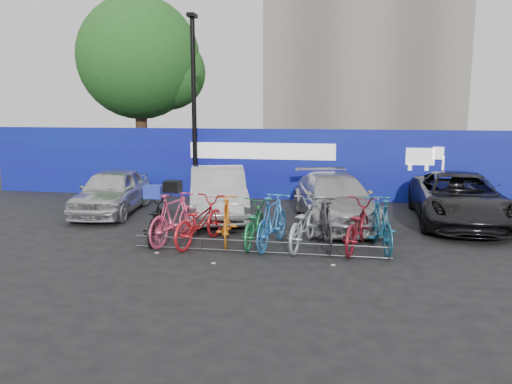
% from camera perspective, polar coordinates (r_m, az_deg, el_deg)
% --- Properties ---
extents(ground, '(100.00, 100.00, 0.00)m').
position_cam_1_polar(ground, '(11.41, 0.82, -6.24)').
color(ground, black).
rests_on(ground, ground).
extents(hoarding, '(22.00, 0.18, 2.40)m').
position_cam_1_polar(hoarding, '(17.03, 4.04, 3.17)').
color(hoarding, '#110B99').
rests_on(hoarding, ground).
extents(tree, '(5.40, 5.20, 7.80)m').
position_cam_1_polar(tree, '(22.63, -12.63, 14.38)').
color(tree, '#382314').
rests_on(tree, ground).
extents(lamppost, '(0.25, 0.50, 6.11)m').
position_cam_1_polar(lamppost, '(16.96, -7.11, 10.09)').
color(lamppost, black).
rests_on(lamppost, ground).
extents(bike_rack, '(5.60, 0.03, 0.30)m').
position_cam_1_polar(bike_rack, '(10.79, 0.32, -6.27)').
color(bike_rack, '#595B60').
rests_on(bike_rack, ground).
extents(car_0, '(2.01, 4.05, 1.33)m').
position_cam_1_polar(car_0, '(15.40, -16.16, 0.08)').
color(car_0, silver).
rests_on(car_0, ground).
extents(car_1, '(2.64, 4.56, 1.42)m').
position_cam_1_polar(car_1, '(14.31, -4.38, -0.07)').
color(car_1, '#B5B6BA').
rests_on(car_1, ground).
extents(car_2, '(2.87, 4.84, 1.31)m').
position_cam_1_polar(car_2, '(13.78, 9.01, -0.77)').
color(car_2, '#B4B3B8').
rests_on(car_2, ground).
extents(car_3, '(2.42, 4.97, 1.36)m').
position_cam_1_polar(car_3, '(14.59, 22.17, -0.70)').
color(car_3, black).
rests_on(car_3, ground).
extents(bike_0, '(1.08, 2.06, 1.03)m').
position_cam_1_polar(bike_0, '(12.00, -11.51, -3.10)').
color(bike_0, black).
rests_on(bike_0, ground).
extents(bike_1, '(1.00, 2.07, 1.20)m').
position_cam_1_polar(bike_1, '(11.73, -9.40, -2.91)').
color(bike_1, '#E24772').
rests_on(bike_1, ground).
extents(bike_2, '(1.23, 2.19, 1.09)m').
position_cam_1_polar(bike_2, '(11.54, -6.49, -3.32)').
color(bike_2, red).
rests_on(bike_2, ground).
extents(bike_3, '(0.87, 1.91, 1.11)m').
position_cam_1_polar(bike_3, '(11.58, -3.39, -3.19)').
color(bike_3, orange).
rests_on(bike_3, ground).
extents(bike_4, '(0.73, 1.93, 1.01)m').
position_cam_1_polar(bike_4, '(11.44, -0.26, -3.59)').
color(bike_4, '#1D773F').
rests_on(bike_4, ground).
extents(bike_5, '(0.93, 2.09, 1.21)m').
position_cam_1_polar(bike_5, '(11.22, 1.88, -3.33)').
color(bike_5, '#276AB9').
rests_on(bike_5, ground).
extents(bike_6, '(1.10, 2.17, 1.09)m').
position_cam_1_polar(bike_6, '(11.29, 5.38, -3.61)').
color(bike_6, '#A9ACB1').
rests_on(bike_6, ground).
extents(bike_7, '(0.86, 1.97, 1.14)m').
position_cam_1_polar(bike_7, '(11.24, 7.92, -3.57)').
color(bike_7, '#262629').
rests_on(bike_7, ground).
extents(bike_8, '(1.22, 2.22, 1.11)m').
position_cam_1_polar(bike_8, '(11.27, 11.50, -3.74)').
color(bike_8, maroon).
rests_on(bike_8, ground).
extents(bike_9, '(0.88, 2.06, 1.20)m').
position_cam_1_polar(bike_9, '(11.30, 14.11, -3.56)').
color(bike_9, '#185577').
rests_on(bike_9, ground).
extents(cargo_crate, '(0.43, 0.34, 0.30)m').
position_cam_1_polar(cargo_crate, '(11.87, -11.61, 0.03)').
color(cargo_crate, '#2135B7').
rests_on(cargo_crate, bike_0).
extents(cargo_topcase, '(0.39, 0.35, 0.26)m').
position_cam_1_polar(cargo_topcase, '(11.60, -9.50, 0.62)').
color(cargo_topcase, black).
rests_on(cargo_topcase, bike_1).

